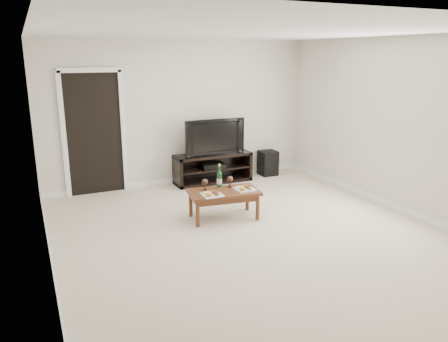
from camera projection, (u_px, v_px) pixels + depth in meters
floor at (251, 234)px, 5.85m from camera, size 5.50×5.50×0.00m
back_wall at (180, 113)px, 7.94m from camera, size 5.00×0.04×2.60m
ceiling at (254, 29)px, 5.17m from camera, size 5.00×5.50×0.04m
doorway at (94, 135)px, 7.36m from camera, size 0.90×0.02×2.05m
media_console at (213, 168)px, 8.18m from camera, size 1.45×0.45×0.55m
television at (213, 136)px, 8.02m from camera, size 1.15×0.16×0.66m
av_receiver at (213, 165)px, 8.16m from camera, size 0.45×0.37×0.08m
subwoofer at (268, 163)px, 8.69m from camera, size 0.33×0.33×0.49m
coffee_table at (224, 204)px, 6.38m from camera, size 1.08×0.68×0.42m
plate_left at (212, 193)px, 6.11m from camera, size 0.27×0.27×0.07m
plate_right at (245, 188)px, 6.36m from camera, size 0.27×0.27×0.07m
wine_bottle at (219, 175)px, 6.48m from camera, size 0.07×0.07×0.35m
goblet_left at (205, 184)px, 6.34m from camera, size 0.09×0.09×0.17m
goblet_right at (230, 181)px, 6.49m from camera, size 0.09×0.09×0.17m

